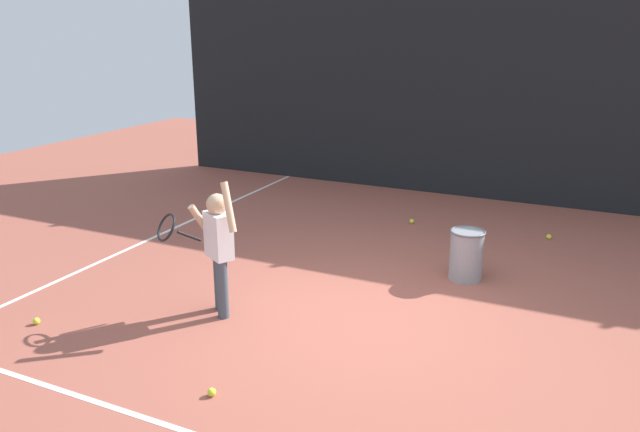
% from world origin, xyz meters
% --- Properties ---
extents(ground_plane, '(20.00, 20.00, 0.00)m').
position_xyz_m(ground_plane, '(0.00, 0.00, 0.00)').
color(ground_plane, '#9E5142').
extents(court_line_sideline, '(0.05, 9.00, 0.00)m').
position_xyz_m(court_line_sideline, '(-3.42, 1.00, 0.00)').
color(court_line_sideline, white).
rests_on(court_line_sideline, ground).
extents(back_fence_windscreen, '(10.89, 0.08, 3.65)m').
position_xyz_m(back_fence_windscreen, '(0.00, 4.89, 1.82)').
color(back_fence_windscreen, black).
rests_on(back_fence_windscreen, ground).
extents(fence_post_0, '(0.09, 0.09, 3.80)m').
position_xyz_m(fence_post_0, '(-5.30, 4.95, 1.90)').
color(fence_post_0, slate).
rests_on(fence_post_0, ground).
extents(fence_post_1, '(0.09, 0.09, 3.80)m').
position_xyz_m(fence_post_1, '(-1.77, 4.95, 1.90)').
color(fence_post_1, slate).
rests_on(fence_post_1, ground).
extents(fence_post_2, '(0.09, 0.09, 3.80)m').
position_xyz_m(fence_post_2, '(1.77, 4.95, 1.90)').
color(fence_post_2, slate).
rests_on(fence_post_2, ground).
extents(tennis_player, '(0.88, 0.54, 1.35)m').
position_xyz_m(tennis_player, '(-1.36, -0.45, 0.73)').
color(tennis_player, '#3F4C59').
rests_on(tennis_player, ground).
extents(ball_hopper, '(0.38, 0.38, 0.56)m').
position_xyz_m(ball_hopper, '(0.61, 1.42, 0.29)').
color(ball_hopper, gray).
rests_on(ball_hopper, ground).
extents(tennis_ball_0, '(0.07, 0.07, 0.07)m').
position_xyz_m(tennis_ball_0, '(-2.78, -1.39, 0.03)').
color(tennis_ball_0, '#CCE033').
rests_on(tennis_ball_0, ground).
extents(tennis_ball_1, '(0.07, 0.07, 0.07)m').
position_xyz_m(tennis_ball_1, '(-0.61, -1.66, 0.03)').
color(tennis_ball_1, '#CCE033').
rests_on(tennis_ball_1, ground).
extents(tennis_ball_2, '(0.07, 0.07, 0.07)m').
position_xyz_m(tennis_ball_2, '(1.31, 3.21, 0.03)').
color(tennis_ball_2, '#CCE033').
rests_on(tennis_ball_2, ground).
extents(tennis_ball_3, '(0.07, 0.07, 0.07)m').
position_xyz_m(tennis_ball_3, '(-0.51, 3.08, 0.03)').
color(tennis_ball_3, '#CCE033').
rests_on(tennis_ball_3, ground).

